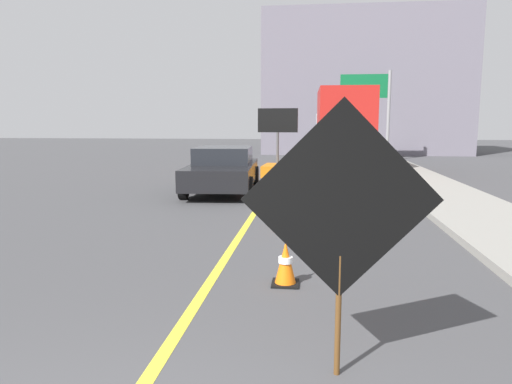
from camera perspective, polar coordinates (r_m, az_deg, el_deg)
name	(u,v)px	position (r m, az deg, el deg)	size (l,w,h in m)	color
lane_center_stripe	(232,248)	(8.10, -2.95, -6.80)	(0.14, 36.00, 0.01)	yellow
roadwork_sign	(341,205)	(3.85, 10.35, -1.58)	(1.63, 0.20, 2.33)	#593819
arrow_board_trailer	(277,164)	(18.93, 2.63, 3.43)	(1.60, 1.86, 2.70)	orange
box_truck	(343,128)	(21.97, 10.53, 7.72)	(2.55, 6.63, 3.59)	black
pickup_car	(223,169)	(14.61, -4.04, 2.78)	(2.29, 4.79, 1.38)	black
highway_guide_sign	(375,99)	(27.39, 14.26, 10.89)	(2.79, 0.18, 5.00)	gray
far_building_block	(363,85)	(34.55, 12.92, 12.62)	(13.79, 6.15, 9.55)	slate
traffic_cone_near_sign	(286,263)	(6.26, 3.62, -8.68)	(0.36, 0.36, 0.59)	black
traffic_cone_mid_lane	(288,212)	(9.34, 3.94, -2.42)	(0.36, 0.36, 0.76)	black
traffic_cone_far_lane	(282,191)	(12.76, 3.23, 0.11)	(0.36, 0.36, 0.59)	black
traffic_cone_curbside	(286,177)	(15.94, 3.73, 1.87)	(0.36, 0.36, 0.64)	black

